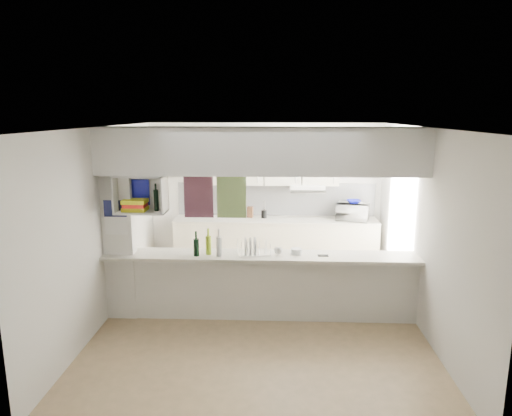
# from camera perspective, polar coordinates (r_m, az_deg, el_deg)

# --- Properties ---
(floor) EXTENTS (4.80, 4.80, 0.00)m
(floor) POSITION_cam_1_polar(r_m,az_deg,el_deg) (6.47, 0.53, -13.61)
(floor) COLOR #8F7853
(floor) RESTS_ON ground
(ceiling) EXTENTS (4.80, 4.80, 0.00)m
(ceiling) POSITION_cam_1_polar(r_m,az_deg,el_deg) (5.84, 0.58, 10.08)
(ceiling) COLOR white
(ceiling) RESTS_ON wall_back
(wall_back) EXTENTS (4.20, 0.00, 4.20)m
(wall_back) POSITION_cam_1_polar(r_m,az_deg,el_deg) (8.37, 1.13, 1.67)
(wall_back) COLOR silver
(wall_back) RESTS_ON floor
(wall_left) EXTENTS (0.00, 4.80, 4.80)m
(wall_left) POSITION_cam_1_polar(r_m,az_deg,el_deg) (6.44, -18.47, -2.05)
(wall_left) COLOR silver
(wall_left) RESTS_ON floor
(wall_right) EXTENTS (0.00, 4.80, 4.80)m
(wall_right) POSITION_cam_1_polar(r_m,az_deg,el_deg) (6.31, 20.00, -2.44)
(wall_right) COLOR silver
(wall_right) RESTS_ON floor
(servery_partition) EXTENTS (4.20, 0.50, 2.60)m
(servery_partition) POSITION_cam_1_polar(r_m,az_deg,el_deg) (5.95, -1.10, 1.00)
(servery_partition) COLOR silver
(servery_partition) RESTS_ON floor
(cubby_shelf) EXTENTS (0.65, 0.35, 0.50)m
(cubby_shelf) POSITION_cam_1_polar(r_m,az_deg,el_deg) (6.13, -14.27, 1.44)
(cubby_shelf) COLOR white
(cubby_shelf) RESTS_ON bulkhead
(kitchen_run) EXTENTS (3.60, 0.63, 2.24)m
(kitchen_run) POSITION_cam_1_polar(r_m,az_deg,el_deg) (8.21, 2.19, -1.93)
(kitchen_run) COLOR beige
(kitchen_run) RESTS_ON floor
(microwave) EXTENTS (0.63, 0.52, 0.30)m
(microwave) POSITION_cam_1_polar(r_m,az_deg,el_deg) (8.19, 12.00, -0.45)
(microwave) COLOR white
(microwave) RESTS_ON bench_top
(bowl) EXTENTS (0.25, 0.25, 0.06)m
(bowl) POSITION_cam_1_polar(r_m,az_deg,el_deg) (8.13, 12.11, 0.77)
(bowl) COLOR navy
(bowl) RESTS_ON microwave
(dish_rack) EXTENTS (0.48, 0.40, 0.23)m
(dish_rack) POSITION_cam_1_polar(r_m,az_deg,el_deg) (6.15, -0.34, -4.88)
(dish_rack) COLOR silver
(dish_rack) RESTS_ON breakfast_bar
(cup) EXTENTS (0.12, 0.12, 0.09)m
(cup) POSITION_cam_1_polar(r_m,az_deg,el_deg) (6.08, 2.80, -5.39)
(cup) COLOR white
(cup) RESTS_ON dish_rack
(wine_bottles) EXTENTS (0.37, 0.15, 0.37)m
(wine_bottles) POSITION_cam_1_polar(r_m,az_deg,el_deg) (6.08, -5.98, -4.71)
(wine_bottles) COLOR black
(wine_bottles) RESTS_ON breakfast_bar
(plastic_tubs) EXTENTS (0.49, 0.18, 0.07)m
(plastic_tubs) POSITION_cam_1_polar(r_m,az_deg,el_deg) (6.16, 5.26, -5.43)
(plastic_tubs) COLOR silver
(plastic_tubs) RESTS_ON breakfast_bar
(utensil_jar) EXTENTS (0.10, 0.10, 0.14)m
(utensil_jar) POSITION_cam_1_polar(r_m,az_deg,el_deg) (8.18, 1.01, -0.77)
(utensil_jar) COLOR black
(utensil_jar) RESTS_ON bench_top
(knife_block) EXTENTS (0.12, 0.10, 0.20)m
(knife_block) POSITION_cam_1_polar(r_m,az_deg,el_deg) (8.22, -0.73, -0.51)
(knife_block) COLOR #4F2F1B
(knife_block) RESTS_ON bench_top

